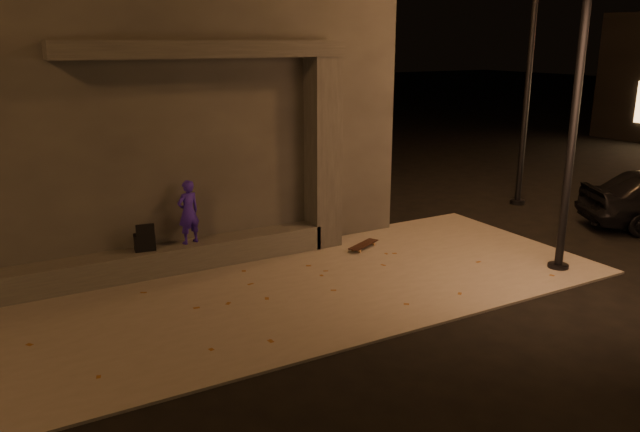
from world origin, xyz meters
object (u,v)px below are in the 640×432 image
backpack (145,241)px  skateboard (363,245)px  skateboarder (188,212)px  street_lamp_0 (584,32)px  column (323,154)px

backpack → skateboard: bearing=-1.1°
skateboarder → backpack: bearing=-14.8°
backpack → skateboarder: bearing=8.1°
backpack → street_lamp_0: 7.96m
skateboard → street_lamp_0: (2.43, -2.58, 3.93)m
skateboarder → skateboard: (3.23, -0.65, -0.94)m
skateboarder → street_lamp_0: size_ratio=0.16×
column → backpack: size_ratio=7.47×
backpack → skateboard: size_ratio=0.59×
skateboard → backpack: bearing=144.9°
column → backpack: column is taller
column → skateboard: (0.54, -0.65, -1.73)m
backpack → column: bearing=8.1°
skateboarder → column: bearing=165.2°
column → skateboarder: (-2.69, 0.00, -0.79)m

